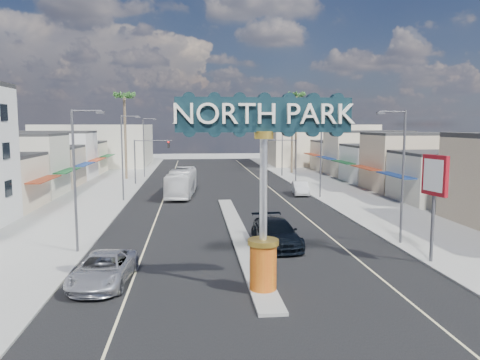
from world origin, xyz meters
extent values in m
plane|color=gray|center=(0.00, 30.00, 0.00)|extent=(160.00, 160.00, 0.00)
cube|color=black|center=(0.00, 30.00, 0.01)|extent=(20.00, 120.00, 0.01)
cube|color=gray|center=(0.00, 14.00, 0.08)|extent=(1.30, 30.00, 0.16)
cube|color=gray|center=(-14.00, 30.00, 0.06)|extent=(8.00, 120.00, 0.12)
cube|color=gray|center=(14.00, 30.00, 0.06)|extent=(8.00, 120.00, 0.12)
cube|color=beige|center=(-24.00, 43.00, 3.00)|extent=(12.00, 42.00, 6.00)
cube|color=#B7B29E|center=(24.00, 43.00, 3.00)|extent=(12.00, 42.00, 6.00)
cube|color=#B7B29E|center=(-22.00, 75.00, 4.00)|extent=(20.00, 20.00, 8.00)
cube|color=beige|center=(22.00, 75.00, 4.00)|extent=(20.00, 20.00, 8.00)
cylinder|color=red|center=(0.00, 2.00, 1.26)|extent=(1.30, 1.30, 2.20)
cylinder|color=gold|center=(0.00, 2.00, 2.49)|extent=(1.50, 1.50, 0.25)
cylinder|color=#B7B7BC|center=(0.00, 2.00, 5.01)|extent=(0.36, 0.36, 4.80)
cylinder|color=gold|center=(0.00, 2.00, 7.58)|extent=(0.90, 0.90, 0.35)
cube|color=black|center=(0.00, 2.00, 8.51)|extent=(8.20, 0.50, 1.60)
cylinder|color=#47474C|center=(-11.00, 44.00, 3.00)|extent=(0.18, 0.18, 6.00)
cylinder|color=#47474C|center=(-8.50, 44.00, 5.90)|extent=(5.00, 0.12, 0.12)
cube|color=black|center=(-6.50, 44.00, 5.40)|extent=(0.32, 0.32, 1.00)
sphere|color=red|center=(-6.50, 43.82, 5.72)|extent=(0.22, 0.22, 0.22)
cylinder|color=#47474C|center=(11.00, 44.00, 3.00)|extent=(0.18, 0.18, 6.00)
cylinder|color=#47474C|center=(8.50, 44.00, 5.90)|extent=(5.00, 0.12, 0.12)
cube|color=black|center=(6.50, 44.00, 5.40)|extent=(0.32, 0.32, 1.00)
sphere|color=red|center=(6.50, 43.82, 5.72)|extent=(0.22, 0.22, 0.22)
cylinder|color=#47474C|center=(-10.60, 10.00, 4.50)|extent=(0.16, 0.16, 9.00)
cylinder|color=#47474C|center=(-9.70, 10.00, 8.90)|extent=(1.80, 0.10, 0.10)
cube|color=#47474C|center=(-8.90, 10.00, 8.80)|extent=(0.50, 0.22, 0.15)
cylinder|color=#47474C|center=(-10.60, 30.00, 4.50)|extent=(0.16, 0.16, 9.00)
cylinder|color=#47474C|center=(-9.70, 30.00, 8.90)|extent=(1.80, 0.10, 0.10)
cube|color=#47474C|center=(-8.90, 30.00, 8.80)|extent=(0.50, 0.22, 0.15)
cylinder|color=#47474C|center=(-10.60, 52.00, 4.50)|extent=(0.16, 0.16, 9.00)
cylinder|color=#47474C|center=(-9.70, 52.00, 8.90)|extent=(1.80, 0.10, 0.10)
cube|color=#47474C|center=(-8.90, 52.00, 8.80)|extent=(0.50, 0.22, 0.15)
cylinder|color=#47474C|center=(10.60, 10.00, 4.50)|extent=(0.16, 0.16, 9.00)
cylinder|color=#47474C|center=(9.70, 10.00, 8.90)|extent=(1.80, 0.10, 0.10)
cube|color=#47474C|center=(8.90, 10.00, 8.80)|extent=(0.50, 0.22, 0.15)
cylinder|color=#47474C|center=(10.60, 30.00, 4.50)|extent=(0.16, 0.16, 9.00)
cylinder|color=#47474C|center=(9.70, 30.00, 8.90)|extent=(1.80, 0.10, 0.10)
cube|color=#47474C|center=(8.90, 30.00, 8.80)|extent=(0.50, 0.22, 0.15)
cylinder|color=#47474C|center=(10.60, 52.00, 4.50)|extent=(0.16, 0.16, 9.00)
cylinder|color=#47474C|center=(9.70, 52.00, 8.90)|extent=(1.80, 0.10, 0.10)
cube|color=#47474C|center=(8.90, 52.00, 8.80)|extent=(0.50, 0.22, 0.15)
cylinder|color=brown|center=(-13.00, 50.00, 6.00)|extent=(0.36, 0.36, 12.00)
cylinder|color=brown|center=(13.00, 56.00, 5.50)|extent=(0.36, 0.36, 11.00)
cylinder|color=brown|center=(15.00, 62.00, 6.50)|extent=(0.36, 0.36, 13.00)
imported|color=silver|center=(-7.88, 3.96, 0.79)|extent=(3.10, 5.86, 1.57)
imported|color=black|center=(2.17, 10.48, 0.89)|extent=(2.98, 6.34, 1.79)
imported|color=silver|center=(9.00, 32.68, 0.77)|extent=(2.13, 4.82, 1.54)
imported|color=silver|center=(-4.58, 33.36, 1.51)|extent=(3.47, 11.04, 3.03)
cylinder|color=#47474C|center=(10.50, 5.71, 2.06)|extent=(0.19, 0.19, 3.89)
cube|color=maroon|center=(10.50, 5.71, 5.17)|extent=(0.64, 1.95, 2.33)
cube|color=white|center=(10.37, 5.69, 5.17)|extent=(0.34, 1.53, 1.85)
camera|label=1|loc=(-3.32, -19.61, 8.08)|focal=35.00mm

